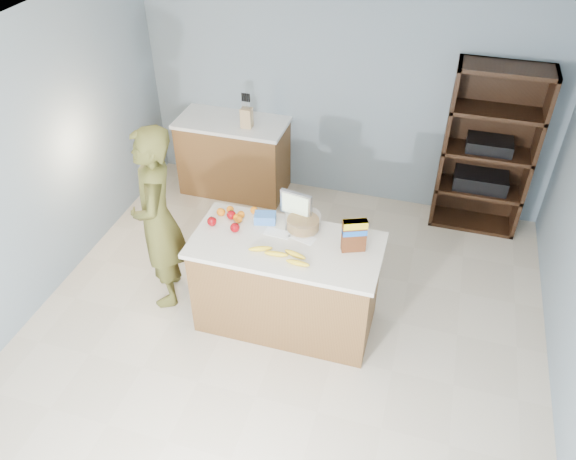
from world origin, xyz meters
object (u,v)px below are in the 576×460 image
(person, at_px, (158,220))
(tv, at_px, (296,205))
(counter_peninsula, at_px, (286,287))
(cereal_box, at_px, (354,233))
(shelving_unit, at_px, (487,152))

(person, bearing_deg, tv, 79.82)
(counter_peninsula, bearing_deg, cereal_box, 7.65)
(shelving_unit, height_order, person, shelving_unit)
(person, height_order, cereal_box, person)
(person, relative_size, tv, 6.20)
(person, height_order, tv, person)
(shelving_unit, bearing_deg, tv, -132.08)
(shelving_unit, distance_m, cereal_box, 2.23)
(tv, relative_size, cereal_box, 0.98)
(counter_peninsula, height_order, tv, tv)
(counter_peninsula, bearing_deg, shelving_unit, 52.89)
(shelving_unit, xyz_separation_m, person, (-2.72, -2.02, 0.01))
(person, xyz_separation_m, cereal_box, (1.70, 0.05, 0.19))
(person, distance_m, tv, 1.21)
(counter_peninsula, height_order, cereal_box, cereal_box)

